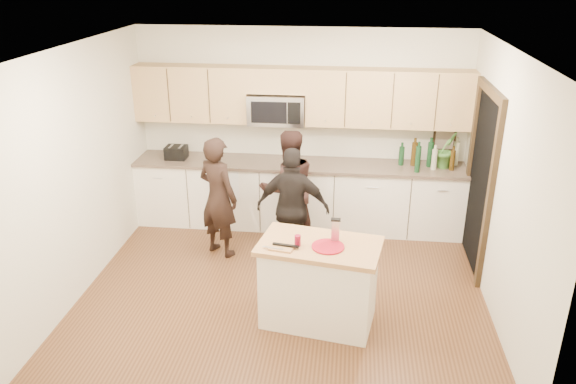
# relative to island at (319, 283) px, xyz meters

# --- Properties ---
(floor) EXTENTS (4.50, 4.50, 0.00)m
(floor) POSITION_rel_island_xyz_m (-0.43, 0.57, -0.45)
(floor) COLOR brown
(floor) RESTS_ON ground
(room_shell) EXTENTS (4.52, 4.02, 2.71)m
(room_shell) POSITION_rel_island_xyz_m (-0.43, 0.57, 1.28)
(room_shell) COLOR beige
(room_shell) RESTS_ON ground
(back_cabinetry) EXTENTS (4.50, 0.66, 0.94)m
(back_cabinetry) POSITION_rel_island_xyz_m (-0.43, 2.26, 0.02)
(back_cabinetry) COLOR white
(back_cabinetry) RESTS_ON ground
(upper_cabinetry) EXTENTS (4.50, 0.33, 0.75)m
(upper_cabinetry) POSITION_rel_island_xyz_m (-0.40, 2.40, 1.39)
(upper_cabinetry) COLOR tan
(upper_cabinetry) RESTS_ON ground
(microwave) EXTENTS (0.76, 0.41, 0.40)m
(microwave) POSITION_rel_island_xyz_m (-0.74, 2.36, 1.20)
(microwave) COLOR silver
(microwave) RESTS_ON ground
(doorway) EXTENTS (0.06, 1.25, 2.20)m
(doorway) POSITION_rel_island_xyz_m (1.80, 1.47, 0.70)
(doorway) COLOR black
(doorway) RESTS_ON ground
(framed_picture) EXTENTS (0.30, 0.03, 0.38)m
(framed_picture) POSITION_rel_island_xyz_m (1.52, 2.55, 0.83)
(framed_picture) COLOR black
(framed_picture) RESTS_ON ground
(dish_towel) EXTENTS (0.34, 0.60, 0.48)m
(dish_towel) POSITION_rel_island_xyz_m (-1.38, 2.07, 0.35)
(dish_towel) COLOR white
(dish_towel) RESTS_ON ground
(island) EXTENTS (1.30, 0.89, 0.90)m
(island) POSITION_rel_island_xyz_m (0.00, 0.00, 0.00)
(island) COLOR white
(island) RESTS_ON ground
(red_plate) EXTENTS (0.32, 0.32, 0.02)m
(red_plate) POSITION_rel_island_xyz_m (0.08, -0.06, 0.45)
(red_plate) COLOR maroon
(red_plate) RESTS_ON island
(box_grater) EXTENTS (0.10, 0.06, 0.23)m
(box_grater) POSITION_rel_island_xyz_m (0.15, 0.07, 0.58)
(box_grater) COLOR silver
(box_grater) RESTS_ON red_plate
(drink_glass) EXTENTS (0.06, 0.06, 0.11)m
(drink_glass) POSITION_rel_island_xyz_m (-0.21, -0.07, 0.50)
(drink_glass) COLOR maroon
(drink_glass) RESTS_ON island
(cutting_board) EXTENTS (0.26, 0.23, 0.02)m
(cutting_board) POSITION_rel_island_xyz_m (-0.36, -0.12, 0.45)
(cutting_board) COLOR #B6774B
(cutting_board) RESTS_ON island
(tongs) EXTENTS (0.27, 0.08, 0.02)m
(tongs) POSITION_rel_island_xyz_m (-0.32, -0.12, 0.47)
(tongs) COLOR black
(tongs) RESTS_ON cutting_board
(knife) EXTENTS (0.21, 0.06, 0.01)m
(knife) POSITION_rel_island_xyz_m (-0.44, -0.17, 0.47)
(knife) COLOR silver
(knife) RESTS_ON cutting_board
(toaster) EXTENTS (0.28, 0.24, 0.18)m
(toaster) POSITION_rel_island_xyz_m (-2.14, 2.24, 0.57)
(toaster) COLOR black
(toaster) RESTS_ON back_cabinetry
(bottle_cluster) EXTENTS (0.80, 0.42, 0.41)m
(bottle_cluster) POSITION_rel_island_xyz_m (1.31, 2.27, 0.67)
(bottle_cluster) COLOR #103217
(bottle_cluster) RESTS_ON back_cabinetry
(orchid) EXTENTS (0.35, 0.34, 0.50)m
(orchid) POSITION_rel_island_xyz_m (1.52, 2.29, 0.74)
(orchid) COLOR #447E32
(orchid) RESTS_ON back_cabinetry
(woman_left) EXTENTS (0.67, 0.60, 1.55)m
(woman_left) POSITION_rel_island_xyz_m (-1.35, 1.33, 0.32)
(woman_left) COLOR black
(woman_left) RESTS_ON ground
(woman_center) EXTENTS (0.93, 0.84, 1.56)m
(woman_center) POSITION_rel_island_xyz_m (-0.51, 1.70, 0.32)
(woman_center) COLOR black
(woman_center) RESTS_ON ground
(woman_right) EXTENTS (0.90, 0.42, 1.50)m
(woman_right) POSITION_rel_island_xyz_m (-0.39, 1.16, 0.30)
(woman_right) COLOR black
(woman_right) RESTS_ON ground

